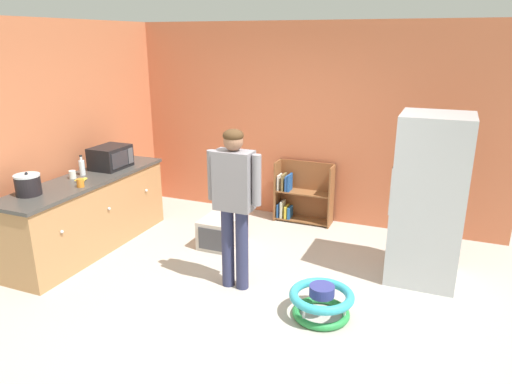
# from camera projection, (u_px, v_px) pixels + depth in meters

# --- Properties ---
(ground_plane) EXTENTS (12.00, 12.00, 0.00)m
(ground_plane) POSITION_uv_depth(u_px,v_px,m) (246.00, 293.00, 4.84)
(ground_plane) COLOR #AFA89D
(ground_plane) RESTS_ON ground
(back_wall) EXTENTS (5.20, 0.06, 2.70)m
(back_wall) POSITION_uv_depth(u_px,v_px,m) (313.00, 125.00, 6.47)
(back_wall) COLOR #C66844
(back_wall) RESTS_ON ground
(left_side_wall) EXTENTS (0.06, 2.99, 2.70)m
(left_side_wall) POSITION_uv_depth(u_px,v_px,m) (83.00, 130.00, 6.07)
(left_side_wall) COLOR #C36B44
(left_side_wall) RESTS_ON ground
(kitchen_counter) EXTENTS (0.65, 2.31, 0.90)m
(kitchen_counter) POSITION_uv_depth(u_px,v_px,m) (89.00, 214.00, 5.74)
(kitchen_counter) COLOR #B27E4D
(kitchen_counter) RESTS_ON ground
(refrigerator) EXTENTS (0.73, 0.68, 1.78)m
(refrigerator) POSITION_uv_depth(u_px,v_px,m) (429.00, 200.00, 4.88)
(refrigerator) COLOR #B7BABF
(refrigerator) RESTS_ON ground
(bookshelf) EXTENTS (0.80, 0.28, 0.85)m
(bookshelf) POSITION_uv_depth(u_px,v_px,m) (301.00, 195.00, 6.65)
(bookshelf) COLOR brown
(bookshelf) RESTS_ON ground
(standing_person) EXTENTS (0.57, 0.22, 1.67)m
(standing_person) POSITION_uv_depth(u_px,v_px,m) (234.00, 196.00, 4.66)
(standing_person) COLOR #2F3254
(standing_person) RESTS_ON ground
(baby_walker) EXTENTS (0.60, 0.60, 0.32)m
(baby_walker) POSITION_uv_depth(u_px,v_px,m) (321.00, 301.00, 4.38)
(baby_walker) COLOR #288C42
(baby_walker) RESTS_ON ground
(pet_carrier) EXTENTS (0.42, 0.55, 0.36)m
(pet_carrier) POSITION_uv_depth(u_px,v_px,m) (220.00, 231.00, 5.91)
(pet_carrier) COLOR beige
(pet_carrier) RESTS_ON ground
(microwave) EXTENTS (0.37, 0.48, 0.28)m
(microwave) POSITION_uv_depth(u_px,v_px,m) (111.00, 157.00, 5.99)
(microwave) COLOR black
(microwave) RESTS_ON kitchen_counter
(crock_pot) EXTENTS (0.27, 0.27, 0.25)m
(crock_pot) POSITION_uv_depth(u_px,v_px,m) (28.00, 185.00, 4.98)
(crock_pot) COLOR black
(crock_pot) RESTS_ON kitchen_counter
(banana_bunch) EXTENTS (0.15, 0.16, 0.04)m
(banana_bunch) POSITION_uv_depth(u_px,v_px,m) (82.00, 180.00, 5.44)
(banana_bunch) COLOR yellow
(banana_bunch) RESTS_ON kitchen_counter
(clear_bottle) EXTENTS (0.07, 0.07, 0.25)m
(clear_bottle) POSITION_uv_depth(u_px,v_px,m) (82.00, 167.00, 5.70)
(clear_bottle) COLOR silver
(clear_bottle) RESTS_ON kitchen_counter
(blue_cup) EXTENTS (0.08, 0.08, 0.09)m
(blue_cup) POSITION_uv_depth(u_px,v_px,m) (131.00, 159.00, 6.30)
(blue_cup) COLOR blue
(blue_cup) RESTS_ON kitchen_counter
(orange_cup) EXTENTS (0.08, 0.08, 0.09)m
(orange_cup) POSITION_uv_depth(u_px,v_px,m) (80.00, 183.00, 5.26)
(orange_cup) COLOR orange
(orange_cup) RESTS_ON kitchen_counter
(white_cup) EXTENTS (0.08, 0.08, 0.09)m
(white_cup) POSITION_uv_depth(u_px,v_px,m) (72.00, 175.00, 5.58)
(white_cup) COLOR white
(white_cup) RESTS_ON kitchen_counter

